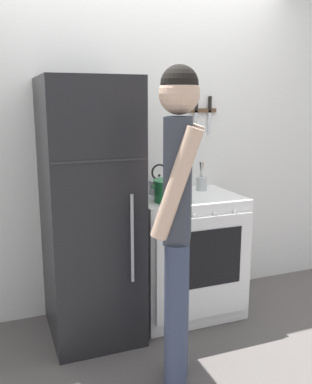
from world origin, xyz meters
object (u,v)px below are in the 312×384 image
(person, at_px, (178,213))
(utensil_jar, at_px, (201,183))
(refrigerator, at_px, (90,211))
(tea_kettle, at_px, (159,185))
(dutch_oven_pot, at_px, (170,190))
(stove_range, at_px, (186,254))

(person, bearing_deg, utensil_jar, -5.90)
(refrigerator, bearing_deg, tea_kettle, 15.97)
(refrigerator, xyz_separation_m, dutch_oven_pot, (0.56, -0.08, 0.12))
(stove_range, distance_m, person, 1.02)
(stove_range, bearing_deg, utensil_jar, 38.44)
(person, bearing_deg, dutch_oven_pot, 8.07)
(dutch_oven_pot, xyz_separation_m, utensil_jar, (0.37, 0.25, -0.02))
(stove_range, xyz_separation_m, person, (-0.41, -0.76, 0.55))
(tea_kettle, relative_size, person, 0.13)
(dutch_oven_pot, bearing_deg, refrigerator, 171.80)
(refrigerator, distance_m, person, 0.82)
(tea_kettle, xyz_separation_m, utensil_jar, (0.36, 0.01, -0.01))
(stove_range, height_order, person, person)
(tea_kettle, height_order, utensil_jar, tea_kettle)
(refrigerator, xyz_separation_m, tea_kettle, (0.57, 0.16, 0.11))
(dutch_oven_pot, distance_m, utensil_jar, 0.45)
(refrigerator, xyz_separation_m, utensil_jar, (0.93, 0.17, 0.10))
(stove_range, height_order, dutch_oven_pot, dutch_oven_pot)
(tea_kettle, bearing_deg, refrigerator, -164.03)
(refrigerator, relative_size, dutch_oven_pot, 6.18)
(tea_kettle, bearing_deg, utensil_jar, 1.00)
(dutch_oven_pot, bearing_deg, tea_kettle, 86.80)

